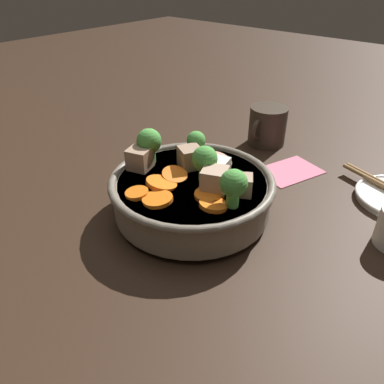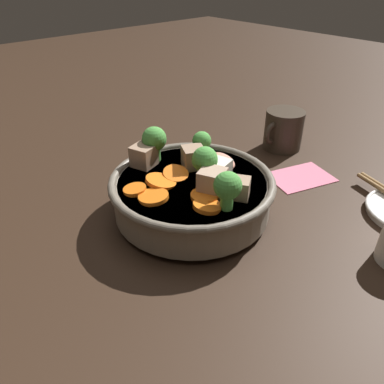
{
  "view_description": "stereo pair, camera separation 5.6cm",
  "coord_description": "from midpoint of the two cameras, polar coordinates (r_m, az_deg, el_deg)",
  "views": [
    {
      "loc": [
        0.35,
        0.31,
        0.34
      ],
      "look_at": [
        0.0,
        0.0,
        0.04
      ],
      "focal_mm": 35.0,
      "sensor_mm": 36.0,
      "label": 1
    },
    {
      "loc": [
        0.31,
        0.35,
        0.34
      ],
      "look_at": [
        0.0,
        0.0,
        0.04
      ],
      "focal_mm": 35.0,
      "sensor_mm": 36.0,
      "label": 2
    }
  ],
  "objects": [
    {
      "name": "napkin",
      "position": [
        0.7,
        12.5,
        3.12
      ],
      "size": [
        0.13,
        0.11,
        0.0
      ],
      "color": "#D16B84",
      "rests_on": "ground_plane"
    },
    {
      "name": "ground_plane",
      "position": [
        0.58,
        -2.75,
        -3.42
      ],
      "size": [
        3.0,
        3.0,
        0.0
      ],
      "primitive_type": "plane",
      "color": "black"
    },
    {
      "name": "stirfry_bowl",
      "position": [
        0.55,
        -2.85,
        0.3
      ],
      "size": [
        0.24,
        0.24,
        0.12
      ],
      "color": "slate",
      "rests_on": "ground_plane"
    },
    {
      "name": "dark_mug",
      "position": [
        0.79,
        9.39,
        9.85
      ],
      "size": [
        0.1,
        0.08,
        0.08
      ],
      "color": "#33281E",
      "rests_on": "ground_plane"
    }
  ]
}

